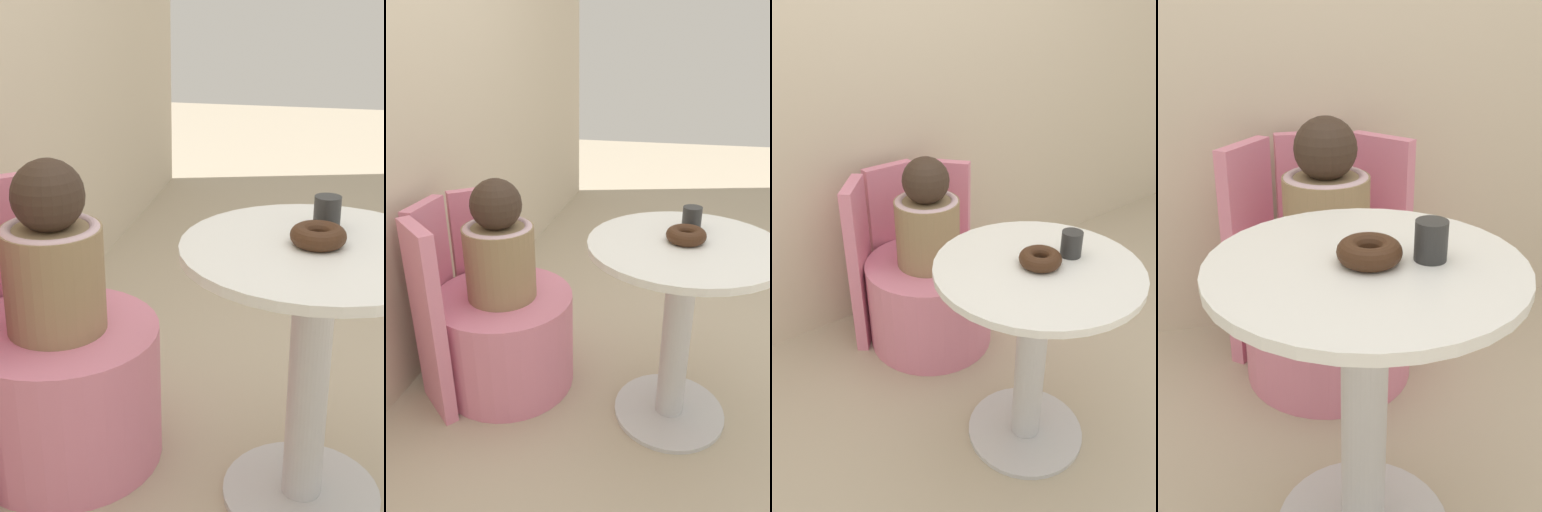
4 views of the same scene
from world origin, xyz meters
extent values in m
plane|color=#B7A88E|center=(0.00, 0.00, 0.00)|extent=(12.00, 12.00, 0.00)
cylinder|color=silver|center=(-0.01, 0.02, 0.01)|extent=(0.42, 0.42, 0.02)
cylinder|color=silver|center=(-0.01, 0.02, 0.36)|extent=(0.10, 0.10, 0.68)
cylinder|color=white|center=(-0.01, 0.02, 0.71)|extent=(0.65, 0.65, 0.02)
cylinder|color=pink|center=(0.04, 0.71, 0.20)|extent=(0.56, 0.56, 0.41)
cube|color=pink|center=(0.28, 0.91, 0.38)|extent=(0.19, 0.21, 0.77)
cylinder|color=#937A56|center=(0.04, 0.71, 0.55)|extent=(0.27, 0.27, 0.29)
torus|color=beige|center=(0.04, 0.71, 0.69)|extent=(0.27, 0.27, 0.04)
sphere|color=#38281E|center=(0.04, 0.71, 0.78)|extent=(0.19, 0.19, 0.19)
torus|color=#3D2314|center=(-0.01, 0.02, 0.74)|extent=(0.13, 0.13, 0.05)
cylinder|color=#2D2D2D|center=(0.12, 0.01, 0.76)|extent=(0.07, 0.07, 0.08)
camera|label=1|loc=(-1.59, -0.02, 1.32)|focal=50.00mm
camera|label=2|loc=(-1.45, 0.04, 1.29)|focal=32.00mm
camera|label=3|loc=(-1.01, -0.88, 1.49)|focal=35.00mm
camera|label=4|loc=(-0.29, -1.02, 1.22)|focal=42.00mm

